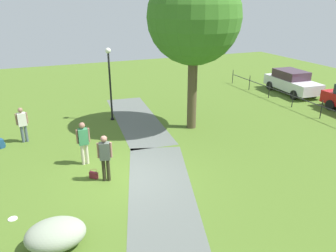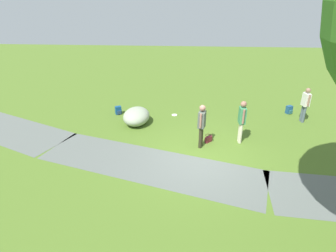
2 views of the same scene
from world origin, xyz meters
name	(u,v)px [view 1 (image 1 of 2)]	position (x,y,z in m)	size (l,w,h in m)	color
ground_plane	(128,177)	(0.00, 0.00, 0.00)	(48.00, 48.00, 0.00)	#496722
footpath_segment_near	(136,118)	(-6.01, 2.16, 0.00)	(8.16, 2.86, 0.01)	#575D58
footpath_segment_mid	(162,199)	(1.80, 0.65, 0.00)	(8.29, 4.42, 0.01)	#575D58
large_shade_tree	(194,18)	(-3.69, 4.38, 5.33)	(4.34, 4.34, 7.53)	#4E422A
lamp_post	(110,77)	(-6.33, 0.90, 2.35)	(0.28, 0.28, 3.84)	black
lawn_boulder	(56,234)	(2.80, -2.71, 0.38)	(1.28, 1.64, 0.76)	gray
woman_with_handbag	(105,155)	(-0.06, -0.77, 1.02)	(0.33, 0.50, 1.75)	#2C2A19
man_near_boulder	(22,122)	(-4.89, -3.49, 0.95)	(0.30, 0.51, 1.64)	#495860
passerby_on_path	(83,140)	(-1.64, -1.27, 1.02)	(0.25, 0.52, 1.75)	beige
handbag_on_grass	(94,175)	(-0.39, -1.17, 0.14)	(0.38, 0.38, 0.31)	maroon
spare_backpack_on_lawn	(1,143)	(-4.61, -4.46, 0.19)	(0.34, 0.34, 0.40)	navy
frisbee_on_grass	(13,219)	(1.11, -3.85, 0.01)	(0.27, 0.27, 0.02)	white
parked_wagon_silver	(292,82)	(-7.03, 13.71, 0.81)	(4.35, 2.05, 1.56)	silver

